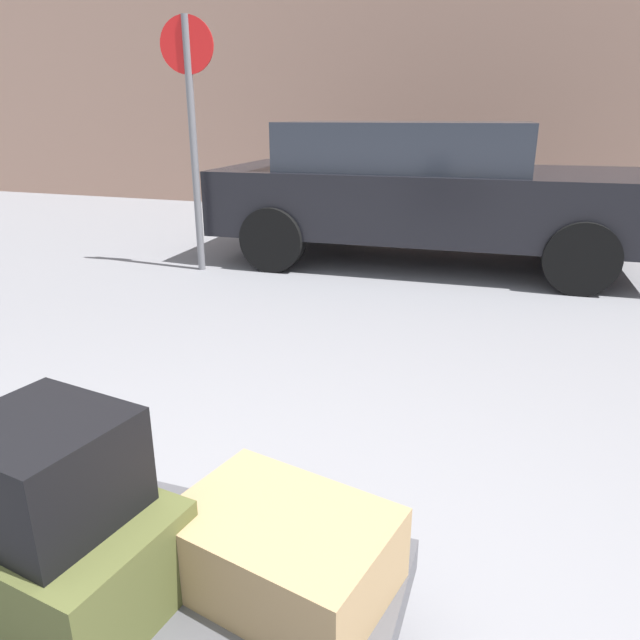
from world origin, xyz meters
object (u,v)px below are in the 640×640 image
(suitcase_olive_front_right, at_px, (61,557))
(duffel_bag_black_topmost_pile, at_px, (45,469))
(luggage_cart, at_px, (165,625))
(no_parking_sign, at_px, (192,119))
(suitcase_tan_stacked_top, at_px, (282,549))
(parked_car, at_px, (424,189))

(suitcase_olive_front_right, xyz_separation_m, duffel_bag_black_topmost_pile, (0.00, -0.00, 0.25))
(luggage_cart, distance_m, no_parking_sign, 4.87)
(suitcase_tan_stacked_top, height_order, no_parking_sign, no_parking_sign)
(suitcase_olive_front_right, relative_size, no_parking_sign, 0.23)
(luggage_cart, bearing_deg, parked_car, 92.88)
(parked_car, bearing_deg, luggage_cart, -87.12)
(suitcase_olive_front_right, xyz_separation_m, suitcase_tan_stacked_top, (0.49, 0.23, -0.02))
(parked_car, relative_size, no_parking_sign, 1.88)
(suitcase_tan_stacked_top, distance_m, duffel_bag_black_topmost_pile, 0.61)
(duffel_bag_black_topmost_pile, distance_m, no_parking_sign, 4.73)
(parked_car, bearing_deg, duffel_bag_black_topmost_pile, -89.68)
(suitcase_tan_stacked_top, relative_size, no_parking_sign, 0.23)
(luggage_cart, distance_m, suitcase_tan_stacked_top, 0.35)
(suitcase_olive_front_right, relative_size, parked_car, 0.12)
(duffel_bag_black_topmost_pile, relative_size, no_parking_sign, 0.15)
(duffel_bag_black_topmost_pile, xyz_separation_m, no_parking_sign, (-2.05, 4.20, 0.73))
(luggage_cart, height_order, suitcase_olive_front_right, suitcase_olive_front_right)
(no_parking_sign, bearing_deg, suitcase_tan_stacked_top, -57.35)
(suitcase_tan_stacked_top, height_order, parked_car, parked_car)
(luggage_cart, bearing_deg, duffel_bag_black_topmost_pile, -165.20)
(suitcase_tan_stacked_top, bearing_deg, parked_car, 108.22)
(duffel_bag_black_topmost_pile, relative_size, parked_car, 0.08)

